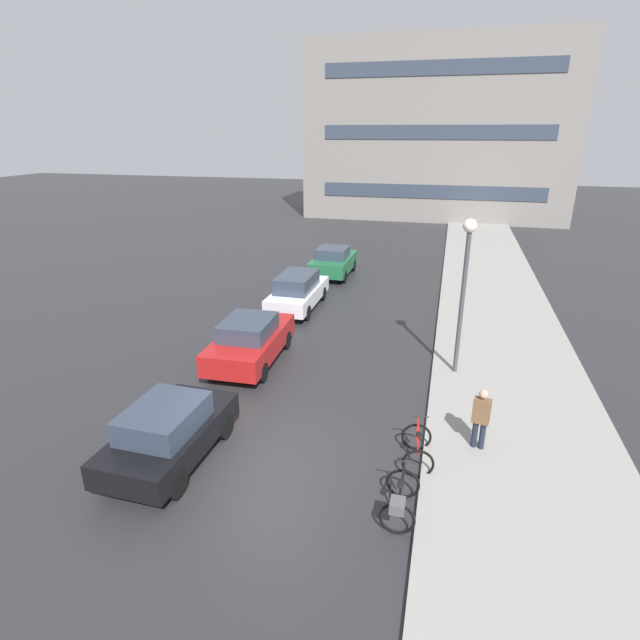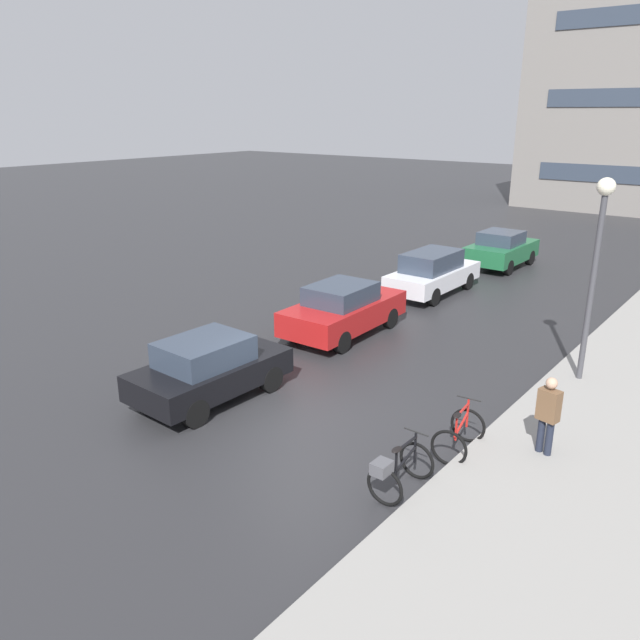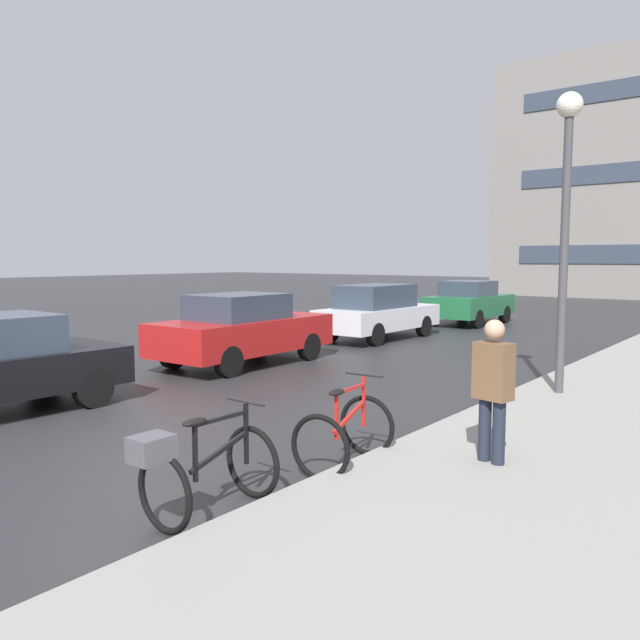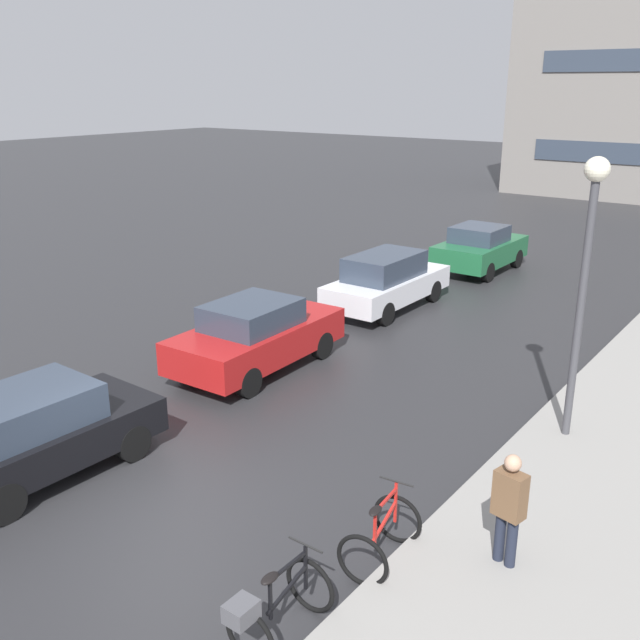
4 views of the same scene
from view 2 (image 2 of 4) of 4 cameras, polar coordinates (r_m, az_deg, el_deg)
The scene contains 9 objects.
ground_plane at distance 14.05m, azimuth -1.79°, elevation -8.76°, with size 140.00×140.00×0.00m, color #28282B.
bicycle_nearest at distance 11.28m, azimuth 7.06°, elevation -13.48°, with size 0.74×1.39×1.00m.
bicycle_second at distance 12.76m, azimuth 12.58°, elevation -10.18°, with size 0.85×1.20×1.02m.
car_black at distance 14.77m, azimuth -10.12°, elevation -4.36°, with size 1.92×3.80×1.52m.
car_red at distance 18.75m, azimuth 2.14°, elevation 1.01°, with size 2.01×4.32×1.59m.
car_white at distance 23.36m, azimuth 10.25°, elevation 4.31°, with size 1.76×4.36×1.61m.
car_green at distance 28.21m, azimuth 16.24°, elevation 6.24°, with size 1.94×3.84×1.57m.
pedestrian at distance 12.76m, azimuth 20.11°, elevation -8.08°, with size 0.44×0.32×1.72m.
streetlamp at distance 15.95m, azimuth 24.03°, elevation 6.01°, with size 0.41×0.41×5.04m.
Camera 2 is at (8.07, -9.54, 6.45)m, focal length 35.00 mm.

